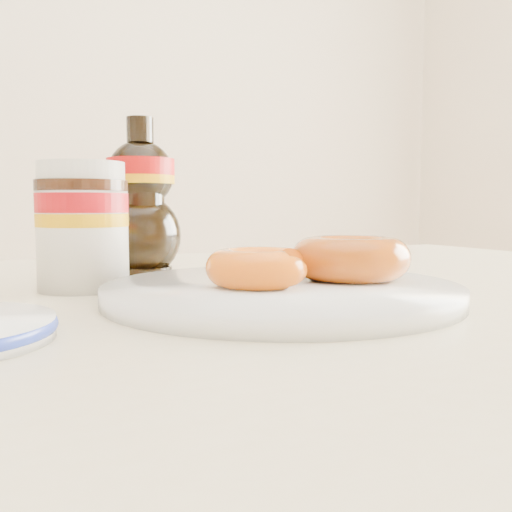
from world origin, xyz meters
name	(u,v)px	position (x,y,z in m)	size (l,w,h in m)	color
dining_table	(187,386)	(0.00, 0.10, 0.67)	(1.40, 0.90, 0.75)	beige
plate	(281,291)	(0.07, 0.04, 0.76)	(0.31, 0.31, 0.02)	white
donut_bitten	(259,267)	(0.04, 0.04, 0.78)	(0.09, 0.09, 0.03)	orange
donut_whole	(350,258)	(0.14, 0.04, 0.78)	(0.11, 0.11, 0.04)	#9D470A
nutella_jar	(83,221)	(-0.08, 0.18, 0.82)	(0.09, 0.09, 0.12)	white
syrup_bottle	(141,196)	(0.01, 0.30, 0.84)	(0.10, 0.08, 0.19)	black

